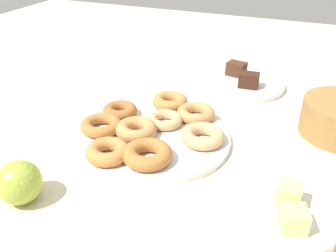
{
  "coord_description": "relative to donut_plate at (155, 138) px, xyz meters",
  "views": [
    {
      "loc": [
        0.62,
        0.29,
        0.43
      ],
      "look_at": [
        0.0,
        0.03,
        0.04
      ],
      "focal_mm": 39.08,
      "sensor_mm": 36.0,
      "label": 1
    }
  ],
  "objects": [
    {
      "name": "donut_0",
      "position": [
        -0.02,
        0.1,
        0.02
      ],
      "size": [
        0.13,
        0.13,
        0.03
      ],
      "primitive_type": "torus",
      "rotation": [
        0.0,
        0.0,
        5.5
      ],
      "color": "tan",
      "rests_on": "donut_plate"
    },
    {
      "name": "donut_plate",
      "position": [
        0.0,
        0.0,
        0.0
      ],
      "size": [
        0.33,
        0.33,
        0.01
      ],
      "primitive_type": "cylinder",
      "color": "silver",
      "rests_on": "ground_plane"
    },
    {
      "name": "donut_7",
      "position": [
        -0.11,
        0.06,
        0.02
      ],
      "size": [
        0.12,
        0.12,
        0.03
      ],
      "primitive_type": "torus",
      "rotation": [
        0.0,
        0.0,
        3.58
      ],
      "color": "#C6844C",
      "rests_on": "donut_plate"
    },
    {
      "name": "ground_plane",
      "position": [
        0.0,
        0.0,
        -0.01
      ],
      "size": [
        2.4,
        2.4,
        0.0
      ],
      "primitive_type": "plane",
      "color": "beige"
    },
    {
      "name": "apple",
      "position": [
        0.26,
        -0.13,
        0.03
      ],
      "size": [
        0.08,
        0.08,
        0.08
      ],
      "primitive_type": "sphere",
      "color": "#93AD38",
      "rests_on": "ground_plane"
    },
    {
      "name": "melon_chunk_right",
      "position": [
        0.19,
        0.3,
        0.05
      ],
      "size": [
        0.05,
        0.05,
        0.04
      ],
      "primitive_type": "cube",
      "rotation": [
        0.0,
        0.0,
        0.33
      ],
      "color": "#DBD67A",
      "rests_on": "fruit_bowl"
    },
    {
      "name": "brownie_far",
      "position": [
        -0.33,
        0.13,
        0.03
      ],
      "size": [
        0.04,
        0.06,
        0.04
      ],
      "primitive_type": "cube",
      "rotation": [
        0.0,
        0.0,
        0.06
      ],
      "color": "#381E14",
      "rests_on": "cake_plate"
    },
    {
      "name": "donut_3",
      "position": [
        0.09,
        0.02,
        0.02
      ],
      "size": [
        0.14,
        0.14,
        0.03
      ],
      "primitive_type": "torus",
      "rotation": [
        0.0,
        0.0,
        2.44
      ],
      "color": "#AD6B33",
      "rests_on": "donut_plate"
    },
    {
      "name": "fruit_bowl",
      "position": [
        0.17,
        0.29,
        0.01
      ],
      "size": [
        0.15,
        0.15,
        0.03
      ],
      "primitive_type": "cylinder",
      "color": "silver",
      "rests_on": "ground_plane"
    },
    {
      "name": "donut_6",
      "position": [
        -0.05,
        -0.11,
        0.02
      ],
      "size": [
        0.11,
        0.11,
        0.03
      ],
      "primitive_type": "torus",
      "rotation": [
        0.0,
        0.0,
        2.15
      ],
      "color": "#995B2D",
      "rests_on": "donut_plate"
    },
    {
      "name": "donut_2",
      "position": [
        0.11,
        -0.05,
        0.02
      ],
      "size": [
        0.1,
        0.1,
        0.03
      ],
      "primitive_type": "torus",
      "rotation": [
        0.0,
        0.0,
        3.36
      ],
      "color": "#BC7A3D",
      "rests_on": "donut_plate"
    },
    {
      "name": "donut_8",
      "position": [
        0.01,
        -0.04,
        0.02
      ],
      "size": [
        0.12,
        0.12,
        0.03
      ],
      "primitive_type": "torus",
      "rotation": [
        0.0,
        0.0,
        1.07
      ],
      "color": "#C6844C",
      "rests_on": "donut_plate"
    },
    {
      "name": "donut_4",
      "position": [
        -0.05,
        -0.0,
        0.02
      ],
      "size": [
        0.09,
        0.09,
        0.02
      ],
      "primitive_type": "torus",
      "rotation": [
        0.0,
        0.0,
        3.04
      ],
      "color": "tan",
      "rests_on": "donut_plate"
    },
    {
      "name": "donut_1",
      "position": [
        -0.14,
        -0.02,
        0.02
      ],
      "size": [
        0.09,
        0.09,
        0.03
      ],
      "primitive_type": "torus",
      "rotation": [
        0.0,
        0.0,
        1.52
      ],
      "color": "#BC7A3D",
      "rests_on": "donut_plate"
    },
    {
      "name": "melon_chunk_left",
      "position": [
        0.14,
        0.29,
        0.05
      ],
      "size": [
        0.04,
        0.04,
        0.04
      ],
      "primitive_type": "cube",
      "rotation": [
        0.0,
        0.0,
        -0.06
      ],
      "color": "#DBD67A",
      "rests_on": "fruit_bowl"
    },
    {
      "name": "cake_plate",
      "position": [
        -0.37,
        0.1,
        0.0
      ],
      "size": [
        0.26,
        0.26,
        0.01
      ],
      "primitive_type": "cylinder",
      "color": "silver",
      "rests_on": "ground_plane"
    },
    {
      "name": "brownie_near",
      "position": [
        -0.41,
        0.08,
        0.03
      ],
      "size": [
        0.05,
        0.06,
        0.04
      ],
      "primitive_type": "cube",
      "rotation": [
        0.0,
        0.0,
        -0.2
      ],
      "color": "#472819",
      "rests_on": "cake_plate"
    },
    {
      "name": "donut_5",
      "position": [
        0.03,
        -0.12,
        0.02
      ],
      "size": [
        0.1,
        0.1,
        0.03
      ],
      "primitive_type": "torus",
      "rotation": [
        0.0,
        0.0,
        1.71
      ],
      "color": "#AD6B33",
      "rests_on": "donut_plate"
    }
  ]
}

